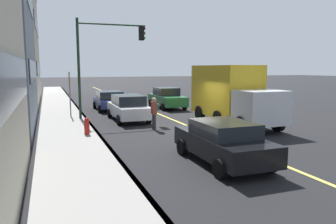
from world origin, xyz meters
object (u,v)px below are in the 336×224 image
object	(u,v)px
car_black	(223,141)
truck_yellow	(231,94)
traffic_light_mast	(104,52)
fire_hydrant	(87,128)
car_green	(167,98)
car_white	(128,107)
street_sign_post	(70,91)
car_navy	(109,100)
pedestrian_with_backpack	(154,111)

from	to	relation	value
car_black	truck_yellow	distance (m)	8.01
traffic_light_mast	fire_hydrant	size ratio (longest dim) A/B	6.55
car_green	car_white	world-z (taller)	car_green
truck_yellow	street_sign_post	bearing A→B (deg)	57.59
car_white	truck_yellow	distance (m)	6.26
car_white	car_black	xyz separation A→B (m)	(-9.92, -0.91, -0.06)
car_white	street_sign_post	world-z (taller)	street_sign_post
car_navy	pedestrian_with_backpack	xyz separation A→B (m)	(-8.73, -0.77, 0.23)
car_white	pedestrian_with_backpack	bearing A→B (deg)	-170.13
car_white	fire_hydrant	world-z (taller)	car_white
car_navy	traffic_light_mast	size ratio (longest dim) A/B	0.64
car_white	traffic_light_mast	distance (m)	3.75
car_black	traffic_light_mast	distance (m)	11.65
car_white	truck_yellow	xyz separation A→B (m)	(-3.27, -5.26, 0.93)
fire_hydrant	truck_yellow	bearing A→B (deg)	-84.08
pedestrian_with_backpack	fire_hydrant	xyz separation A→B (m)	(-0.73, 3.54, -0.53)
car_black	street_sign_post	xyz separation A→B (m)	(12.05, 4.17, 0.99)
truck_yellow	street_sign_post	distance (m)	10.09
car_black	car_navy	world-z (taller)	car_navy
car_black	traffic_light_mast	world-z (taller)	traffic_light_mast
car_navy	car_green	bearing A→B (deg)	-93.10
car_navy	pedestrian_with_backpack	world-z (taller)	pedestrian_with_backpack
car_green	car_black	bearing A→B (deg)	166.88
truck_yellow	pedestrian_with_backpack	xyz separation A→B (m)	(-0.12, 4.67, -0.75)
pedestrian_with_backpack	fire_hydrant	bearing A→B (deg)	101.68
car_black	pedestrian_with_backpack	distance (m)	6.54
car_navy	truck_yellow	world-z (taller)	truck_yellow
car_green	car_navy	world-z (taller)	car_green
car_white	pedestrian_with_backpack	distance (m)	3.44
car_black	car_navy	xyz separation A→B (m)	(15.26, 1.09, 0.01)
truck_yellow	car_black	bearing A→B (deg)	146.81
truck_yellow	street_sign_post	size ratio (longest dim) A/B	2.26
pedestrian_with_backpack	fire_hydrant	world-z (taller)	pedestrian_with_backpack
car_navy	truck_yellow	size ratio (longest dim) A/B	0.59
car_green	car_black	world-z (taller)	car_green
car_black	car_green	bearing A→B (deg)	-13.12
street_sign_post	car_white	bearing A→B (deg)	-123.24
traffic_light_mast	street_sign_post	world-z (taller)	traffic_light_mast
car_green	traffic_light_mast	world-z (taller)	traffic_light_mast
car_black	pedestrian_with_backpack	bearing A→B (deg)	2.78
car_green	fire_hydrant	size ratio (longest dim) A/B	5.01
truck_yellow	fire_hydrant	distance (m)	8.35
car_green	car_navy	bearing A→B (deg)	86.90
car_white	pedestrian_with_backpack	world-z (taller)	pedestrian_with_backpack
truck_yellow	street_sign_post	xyz separation A→B (m)	(5.40, 8.51, 0.00)
truck_yellow	fire_hydrant	world-z (taller)	truck_yellow
car_green	car_black	size ratio (longest dim) A/B	1.09
street_sign_post	fire_hydrant	bearing A→B (deg)	-177.21
car_green	pedestrian_with_backpack	bearing A→B (deg)	155.77
car_navy	pedestrian_with_backpack	size ratio (longest dim) A/B	2.34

